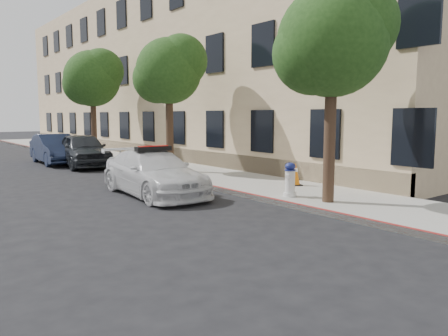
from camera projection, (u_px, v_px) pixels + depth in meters
ground at (193, 209)px, 11.26m from camera, size 120.00×120.00×0.00m
sidewalk at (140, 163)px, 21.28m from camera, size 3.20×50.00×0.15m
curb_strip at (110, 165)px, 20.34m from camera, size 0.12×50.00×0.15m
building at (181, 74)px, 28.02m from camera, size 8.00×36.00×10.00m
tree_near at (334, 40)px, 10.95m from camera, size 2.92×2.82×5.62m
tree_mid at (170, 70)px, 17.23m from camera, size 2.77×2.64×5.43m
tree_far at (93, 78)px, 23.47m from camera, size 3.10×3.00×5.81m
police_car at (154, 173)px, 13.17m from camera, size 2.13×4.74×1.50m
parked_car_mid at (83, 150)px, 20.39m from camera, size 2.35×4.78×1.57m
parked_car_far at (55, 149)px, 21.66m from camera, size 1.75×4.51×1.46m
fire_hydrant at (290, 180)px, 12.12m from camera, size 0.40×0.37×0.95m
traffic_cone at (295, 174)px, 14.07m from camera, size 0.51×0.51×0.73m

